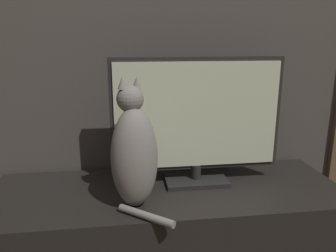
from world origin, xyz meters
TOP-DOWN VIEW (x-y plane):
  - wall_back at (0.00, 1.22)m, footprint 4.80×0.05m
  - tv_stand at (0.00, 0.92)m, footprint 1.53×0.53m
  - tv at (0.14, 0.97)m, footprint 0.75×0.17m
  - cat at (-0.15, 0.80)m, footprint 0.24×0.30m

SIDE VIEW (x-z plane):
  - tv_stand at x=0.00m, z-range 0.00..0.49m
  - cat at x=-0.15m, z-range 0.45..0.95m
  - tv at x=0.14m, z-range 0.50..1.06m
  - wall_back at x=0.00m, z-range 0.00..2.60m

